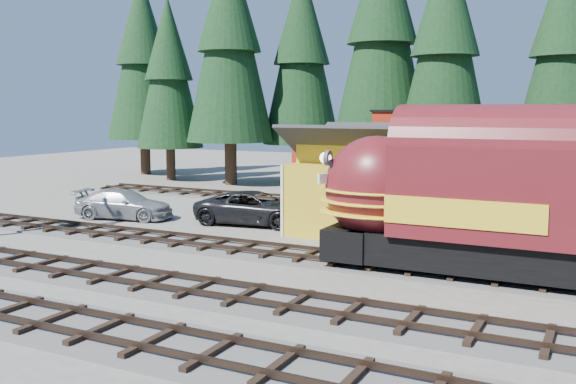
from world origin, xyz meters
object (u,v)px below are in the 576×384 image
at_px(pickup_truck_a, 255,208).
at_px(pickup_truck_b, 124,204).
at_px(depot, 425,174).
at_px(locomotive, 548,207).
at_px(caboose, 382,164).

xyz_separation_m(pickup_truck_a, pickup_truck_b, (-7.30, -1.74, -0.07)).
xyz_separation_m(depot, pickup_truck_b, (-16.01, -2.60, -2.17)).
height_order(locomotive, pickup_truck_a, locomotive).
height_order(depot, caboose, caboose).
bearing_deg(pickup_truck_b, pickup_truck_a, -88.75).
bearing_deg(locomotive, pickup_truck_b, 169.91).
distance_m(locomotive, caboose, 17.55).
height_order(locomotive, caboose, caboose).
distance_m(pickup_truck_a, pickup_truck_b, 7.50).
bearing_deg(depot, locomotive, -47.69).
xyz_separation_m(caboose, pickup_truck_a, (-4.04, -8.36, -1.85)).
relative_size(locomotive, caboose, 1.62).
distance_m(caboose, pickup_truck_a, 9.47).
bearing_deg(pickup_truck_a, depot, -92.39).
bearing_deg(caboose, locomotive, -52.92).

